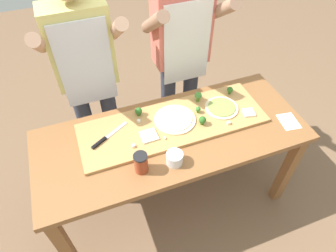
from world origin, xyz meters
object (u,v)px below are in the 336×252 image
(pizza_whole_cheese_artichoke, at_px, (175,119))
(cheese_crumble_a, at_px, (133,146))
(pizza_whole_pesto_green, at_px, (222,108))
(cheese_crumble_b, at_px, (165,138))
(cook_right, at_px, (181,49))
(pizza_slice_near_left, at_px, (149,136))
(sauce_jar, at_px, (141,163))
(chefs_knife, at_px, (105,139))
(broccoli_floret_back_right, at_px, (139,111))
(broccoli_floret_center_right, at_px, (202,120))
(cheese_crumble_d, at_px, (139,121))
(recipe_note, at_px, (289,121))
(broccoli_floret_front_left, at_px, (198,96))
(cook_left, at_px, (86,69))
(pizza_slice_far_left, at_px, (249,112))
(prep_table, at_px, (172,145))
(cheese_crumble_c, at_px, (229,123))
(broccoli_floret_back_mid, at_px, (230,90))
(flour_cup, at_px, (175,159))
(broccoli_floret_back_left, at_px, (198,109))

(pizza_whole_cheese_artichoke, relative_size, cheese_crumble_a, 14.18)
(pizza_whole_cheese_artichoke, height_order, pizza_whole_pesto_green, same)
(cheese_crumble_b, height_order, cook_right, cook_right)
(pizza_slice_near_left, xyz_separation_m, sauce_jar, (-0.11, -0.21, 0.04))
(chefs_knife, relative_size, broccoli_floret_back_right, 4.18)
(broccoli_floret_center_right, relative_size, cheese_crumble_a, 3.27)
(cheese_crumble_d, distance_m, recipe_note, 0.99)
(broccoli_floret_back_right, height_order, broccoli_floret_front_left, broccoli_floret_front_left)
(cook_left, xyz_separation_m, cook_right, (0.70, 0.00, 0.00))
(cheese_crumble_d, height_order, cook_right, cook_right)
(pizza_whole_pesto_green, bearing_deg, cook_right, 101.08)
(cheese_crumble_a, xyz_separation_m, cook_right, (0.56, 0.62, 0.18))
(broccoli_floret_front_left, height_order, cheese_crumble_d, broccoli_floret_front_left)
(pizza_slice_near_left, height_order, pizza_slice_far_left, same)
(broccoli_floret_back_right, bearing_deg, broccoli_floret_center_right, -32.03)
(cook_left, distance_m, cook_right, 0.70)
(prep_table, height_order, cheese_crumble_d, cheese_crumble_d)
(pizza_whole_pesto_green, height_order, broccoli_floret_center_right, broccoli_floret_center_right)
(pizza_slice_far_left, height_order, broccoli_floret_front_left, broccoli_floret_front_left)
(broccoli_floret_back_right, xyz_separation_m, cheese_crumble_c, (0.52, -0.28, -0.03))
(pizza_whole_cheese_artichoke, distance_m, broccoli_floret_front_left, 0.25)
(pizza_whole_pesto_green, height_order, broccoli_floret_back_mid, broccoli_floret_back_mid)
(pizza_slice_near_left, relative_size, flour_cup, 1.02)
(cheese_crumble_c, xyz_separation_m, cook_left, (-0.77, 0.65, 0.18))
(cook_left, bearing_deg, prep_table, -55.25)
(sauce_jar, bearing_deg, broccoli_floret_front_left, 37.03)
(cheese_crumble_c, bearing_deg, broccoli_floret_center_right, 159.91)
(sauce_jar, bearing_deg, pizza_slice_near_left, 61.73)
(cheese_crumble_a, xyz_separation_m, flour_cup, (0.20, -0.18, 0.00))
(pizza_whole_pesto_green, bearing_deg, pizza_whole_cheese_artichoke, 178.41)
(chefs_knife, distance_m, cook_right, 0.88)
(broccoli_floret_front_left, xyz_separation_m, cheese_crumble_d, (-0.45, -0.05, -0.04))
(flour_cup, distance_m, recipe_note, 0.84)
(cheese_crumble_a, bearing_deg, pizza_whole_cheese_artichoke, 21.24)
(broccoli_floret_center_right, height_order, recipe_note, broccoli_floret_center_right)
(cheese_crumble_b, height_order, recipe_note, cheese_crumble_b)
(broccoli_floret_front_left, distance_m, broccoli_floret_back_mid, 0.25)
(broccoli_floret_back_mid, distance_m, cheese_crumble_d, 0.69)
(cheese_crumble_b, relative_size, sauce_jar, 0.11)
(chefs_knife, height_order, cheese_crumble_d, cheese_crumble_d)
(broccoli_floret_center_right, height_order, cook_left, cook_left)
(broccoli_floret_back_mid, bearing_deg, cook_left, 157.49)
(recipe_note, bearing_deg, cheese_crumble_d, 160.97)
(cheese_crumble_d, height_order, flour_cup, flour_cup)
(broccoli_floret_back_mid, relative_size, cheese_crumble_b, 4.02)
(broccoli_floret_front_left, distance_m, cook_left, 0.79)
(pizza_whole_pesto_green, xyz_separation_m, broccoli_floret_back_left, (-0.17, 0.02, 0.02))
(broccoli_floret_back_left, bearing_deg, chefs_knife, -178.78)
(prep_table, height_order, flour_cup, flour_cup)
(cheese_crumble_b, bearing_deg, prep_table, 30.57)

